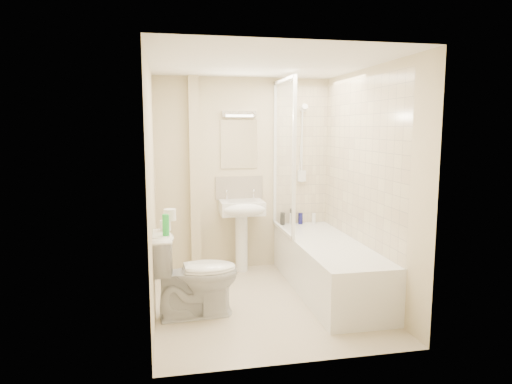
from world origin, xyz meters
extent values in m
plane|color=beige|center=(0.00, 0.00, 0.00)|extent=(2.50, 2.50, 0.00)
cube|color=beige|center=(0.00, 1.25, 1.20)|extent=(2.20, 0.02, 2.40)
cube|color=beige|center=(-1.10, 0.00, 1.20)|extent=(0.02, 2.50, 2.40)
cube|color=beige|center=(1.10, 0.00, 1.20)|extent=(0.02, 2.50, 2.40)
cube|color=white|center=(0.00, 0.00, 2.40)|extent=(2.20, 2.50, 0.02)
cube|color=beige|center=(0.75, 1.24, 1.42)|extent=(0.70, 0.01, 1.75)
cube|color=beige|center=(1.09, 0.20, 1.42)|extent=(0.01, 2.10, 1.75)
cube|color=beige|center=(-0.62, 1.19, 1.20)|extent=(0.12, 0.12, 2.40)
cube|color=beige|center=(-0.06, 1.24, 1.03)|extent=(0.60, 0.02, 0.30)
cube|color=white|center=(-0.06, 1.24, 1.58)|extent=(0.46, 0.01, 0.60)
cube|color=silver|center=(-0.06, 1.22, 1.95)|extent=(0.42, 0.07, 0.07)
cube|color=white|center=(0.75, 0.20, 0.28)|extent=(0.70, 2.10, 0.55)
cube|color=white|center=(0.75, 0.20, 0.49)|extent=(0.56, 1.96, 0.05)
cube|color=white|center=(0.40, 0.80, 1.45)|extent=(0.01, 0.90, 1.80)
cube|color=white|center=(0.40, 1.23, 1.45)|extent=(0.04, 0.04, 1.80)
cube|color=white|center=(0.40, 0.35, 1.45)|extent=(0.04, 0.04, 1.80)
cube|color=white|center=(0.40, 0.80, 2.33)|extent=(0.04, 0.90, 0.04)
cube|color=white|center=(0.40, 0.80, 0.57)|extent=(0.04, 0.90, 0.03)
cylinder|color=white|center=(0.75, 1.22, 1.55)|extent=(0.02, 0.02, 0.90)
cylinder|color=white|center=(0.75, 1.22, 1.10)|extent=(0.05, 0.05, 0.02)
cylinder|color=white|center=(0.75, 1.22, 2.00)|extent=(0.05, 0.05, 0.02)
cylinder|color=white|center=(0.75, 1.15, 2.03)|extent=(0.08, 0.11, 0.11)
cube|color=white|center=(0.75, 1.21, 1.17)|extent=(0.10, 0.05, 0.14)
cylinder|color=white|center=(0.73, 1.19, 1.60)|extent=(0.01, 0.13, 0.84)
cylinder|color=white|center=(-0.06, 1.08, 0.36)|extent=(0.15, 0.15, 0.71)
cube|color=white|center=(-0.06, 1.05, 0.81)|extent=(0.53, 0.41, 0.16)
ellipsoid|color=white|center=(-0.06, 0.88, 0.81)|extent=(0.53, 0.22, 0.16)
cube|color=silver|center=(-0.06, 1.05, 0.87)|extent=(0.37, 0.26, 0.04)
cylinder|color=white|center=(-0.23, 1.16, 0.95)|extent=(0.03, 0.03, 0.10)
cylinder|color=white|center=(0.11, 1.16, 0.95)|extent=(0.03, 0.03, 0.10)
sphere|color=white|center=(-0.23, 1.16, 1.00)|extent=(0.04, 0.04, 0.04)
sphere|color=white|center=(0.11, 1.16, 1.00)|extent=(0.04, 0.04, 0.04)
cylinder|color=black|center=(0.49, 1.16, 0.63)|extent=(0.06, 0.06, 0.16)
cylinder|color=white|center=(0.61, 1.16, 0.63)|extent=(0.05, 0.05, 0.15)
cylinder|color=black|center=(0.62, 1.16, 0.65)|extent=(0.06, 0.06, 0.20)
cylinder|color=#131353|center=(0.73, 1.16, 0.62)|extent=(0.06, 0.06, 0.14)
cylinder|color=white|center=(0.91, 1.16, 0.62)|extent=(0.05, 0.05, 0.13)
imported|color=white|center=(-0.72, -0.19, 0.41)|extent=(0.55, 0.86, 0.83)
cylinder|color=white|center=(-0.98, -0.11, 0.88)|extent=(0.10, 0.10, 0.10)
cylinder|color=white|center=(-0.94, -0.12, 0.98)|extent=(0.11, 0.11, 0.11)
cylinder|color=green|center=(-0.98, -0.32, 0.92)|extent=(0.06, 0.06, 0.19)
camera|label=1|loc=(-0.97, -4.40, 1.80)|focal=32.00mm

